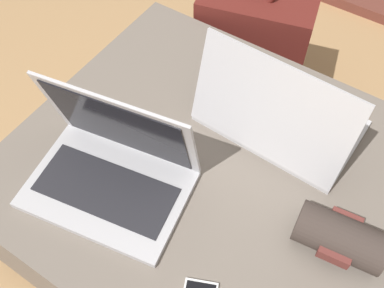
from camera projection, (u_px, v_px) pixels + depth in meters
The scene contains 6 objects.
ground_plane at pixel (209, 233), 1.36m from camera, with size 14.00×14.00×0.00m, color tan.
ottoman at pixel (211, 203), 1.20m from camera, with size 0.94×0.82×0.38m.
laptop_near at pixel (112, 168), 0.98m from camera, with size 0.39×0.30×0.25m.
laptop_far at pixel (278, 117), 1.06m from camera, with size 0.38×0.26×0.25m.
backpack at pixel (252, 51), 1.52m from camera, with size 0.39×0.29×0.50m.
wrist_brace at pixel (340, 237), 0.90m from camera, with size 0.19×0.12×0.09m.
Camera 1 is at (0.26, -0.50, 1.27)m, focal length 42.00 mm.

